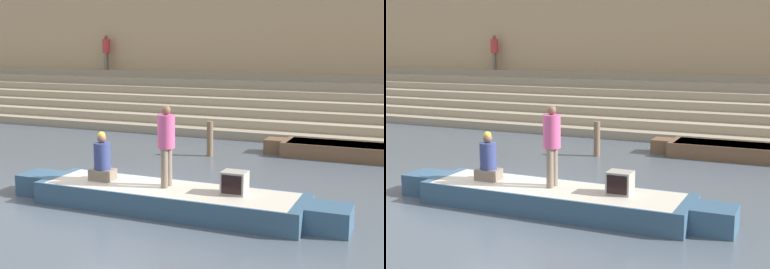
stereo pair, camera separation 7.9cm
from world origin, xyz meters
TOP-DOWN VIEW (x-y plane):
  - ground_plane at (0.00, 0.00)m, footprint 120.00×120.00m
  - ghat_steps at (0.00, 11.04)m, footprint 36.00×5.02m
  - back_wall at (0.00, 13.42)m, footprint 34.20×1.28m
  - rowboat_main at (1.62, -0.32)m, footprint 7.13×1.54m
  - person_standing at (1.55, -0.25)m, footprint 0.35×0.35m
  - person_rowing at (0.06, -0.29)m, footprint 0.49×0.39m
  - tv_set at (2.98, -0.21)m, footprint 0.48×0.39m
  - moored_boat_shore at (4.48, 6.23)m, footprint 5.26×1.25m
  - mooring_post at (0.47, 4.94)m, footprint 0.19×0.19m
  - person_on_steps at (-7.79, 12.47)m, footprint 0.36×0.36m

SIDE VIEW (x-z plane):
  - ground_plane at x=0.00m, z-range 0.00..0.00m
  - moored_boat_shore at x=4.48m, z-range 0.01..0.45m
  - rowboat_main at x=1.62m, z-range 0.02..0.47m
  - mooring_post at x=0.47m, z-range 0.00..1.05m
  - tv_set at x=2.98m, z-range 0.46..0.90m
  - ghat_steps at x=0.00m, z-range -0.30..1.80m
  - person_rowing at x=0.06m, z-range 0.35..1.39m
  - person_standing at x=1.55m, z-range 0.58..2.23m
  - person_on_steps at x=-7.79m, z-range 2.23..3.87m
  - back_wall at x=0.00m, z-range -0.03..6.31m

